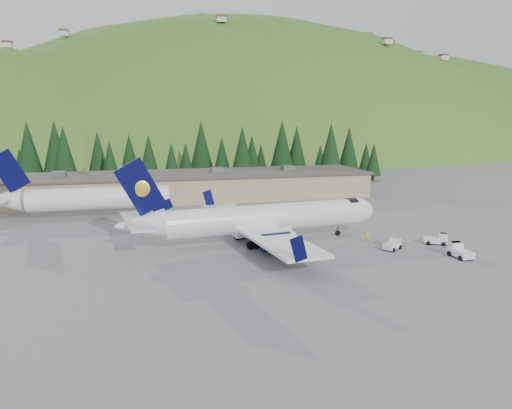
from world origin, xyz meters
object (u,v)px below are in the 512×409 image
(terminal_building, at_px, (193,185))
(baggage_tug_c, at_px, (459,251))
(second_airliner, at_px, (81,198))
(ramp_worker, at_px, (367,236))
(baggage_tug_a, at_px, (393,244))
(baggage_tug_b, at_px, (438,239))
(airliner, at_px, (260,220))

(terminal_building, bearing_deg, baggage_tug_c, -63.59)
(second_airliner, bearing_deg, ramp_worker, -33.68)
(terminal_building, bearing_deg, baggage_tug_a, -66.90)
(baggage_tug_b, relative_size, baggage_tug_c, 1.01)
(terminal_building, xyz_separation_m, ramp_worker, (17.77, -41.11, -1.81))
(baggage_tug_a, height_order, baggage_tug_b, baggage_tug_b)
(baggage_tug_c, distance_m, terminal_building, 56.17)
(baggage_tug_b, height_order, baggage_tug_c, baggage_tug_c)
(ramp_worker, bearing_deg, baggage_tug_a, 105.00)
(baggage_tug_b, bearing_deg, terminal_building, 147.84)
(baggage_tug_b, height_order, ramp_worker, ramp_worker)
(ramp_worker, bearing_deg, second_airliner, -38.78)
(second_airliner, relative_size, baggage_tug_c, 8.82)
(second_airliner, bearing_deg, baggage_tug_a, -36.64)
(baggage_tug_b, bearing_deg, baggage_tug_c, -72.64)
(baggage_tug_a, height_order, ramp_worker, ramp_worker)
(second_airliner, bearing_deg, terminal_building, 38.78)
(baggage_tug_b, xyz_separation_m, baggage_tug_c, (-1.04, -5.84, 0.07))
(baggage_tug_b, relative_size, ramp_worker, 1.94)
(second_airliner, distance_m, baggage_tug_b, 54.09)
(terminal_building, bearing_deg, second_airliner, -141.22)
(airliner, distance_m, second_airliner, 32.57)
(second_airliner, bearing_deg, baggage_tug_b, -31.78)
(baggage_tug_a, bearing_deg, second_airliner, 108.70)
(airliner, height_order, terminal_building, airliner)
(second_airliner, xyz_separation_m, ramp_worker, (37.69, -25.11, -2.51))
(baggage_tug_c, relative_size, ramp_worker, 1.92)
(second_airliner, distance_m, baggage_tug_c, 56.54)
(baggage_tug_a, bearing_deg, baggage_tug_c, -76.69)
(second_airliner, bearing_deg, baggage_tug_c, -37.38)
(airliner, height_order, second_airliner, airliner)
(ramp_worker, bearing_deg, terminal_building, -71.73)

